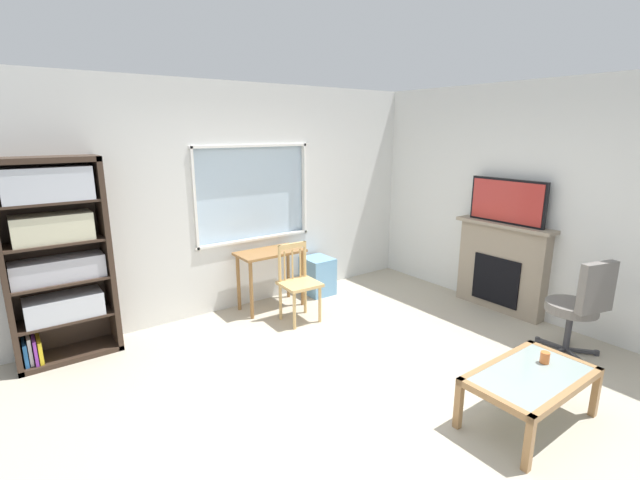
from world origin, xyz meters
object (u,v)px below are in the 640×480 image
office_chair (581,303)px  wooden_chair (298,282)px  coffee_table (531,380)px  sippy_cup (545,357)px  bookshelf (55,251)px  fireplace (501,266)px  plastic_drawer_unit (318,276)px  tv (507,201)px  desk_under_window (270,262)px

office_chair → wooden_chair: bearing=126.1°
office_chair → coffee_table: office_chair is taller
coffee_table → sippy_cup: size_ratio=11.33×
bookshelf → coffee_table: 4.23m
fireplace → plastic_drawer_unit: bearing=130.1°
office_chair → sippy_cup: bearing=-167.8°
wooden_chair → office_chair: size_ratio=0.90×
bookshelf → tv: bearing=-22.3°
fireplace → office_chair: 1.23m
office_chair → coffee_table: (-1.34, -0.27, -0.21)m
plastic_drawer_unit → sippy_cup: bearing=-91.8°
coffee_table → office_chair: bearing=11.2°
bookshelf → plastic_drawer_unit: (2.98, -0.06, -0.82)m
bookshelf → sippy_cup: size_ratio=21.54×
fireplace → tv: (-0.02, 0.00, 0.80)m
bookshelf → coffee_table: bearing=-50.5°
bookshelf → coffee_table: size_ratio=1.90×
plastic_drawer_unit → wooden_chair: bearing=-140.7°
bookshelf → tv: (4.45, -1.82, 0.28)m
fireplace → office_chair: bearing=-112.9°
wooden_chair → tv: size_ratio=0.96×
plastic_drawer_unit → tv: bearing=-50.2°
sippy_cup → fireplace: bearing=40.8°
office_chair → desk_under_window: bearing=121.8°
desk_under_window → fireplace: fireplace is taller
tv → desk_under_window: bearing=142.4°
plastic_drawer_unit → fireplace: (1.48, -1.76, 0.30)m
desk_under_window → sippy_cup: size_ratio=9.10×
bookshelf → office_chair: (3.99, -2.95, -0.51)m
bookshelf → desk_under_window: bearing=-2.8°
bookshelf → desk_under_window: size_ratio=2.37×
bookshelf → fireplace: size_ratio=1.62×
desk_under_window → fireplace: (2.24, -1.71, -0.04)m
wooden_chair → office_chair: (1.70, -2.33, 0.09)m
tv → sippy_cup: bearing=-138.8°
wooden_chair → tv: (2.16, -1.20, 0.89)m
desk_under_window → coffee_table: desk_under_window is taller
fireplace → sippy_cup: (-1.58, -1.37, -0.10)m
coffee_table → bookshelf: bearing=129.5°
bookshelf → plastic_drawer_unit: size_ratio=3.89×
bookshelf → coffee_table: (2.65, -3.22, -0.72)m
office_chair → sippy_cup: size_ratio=11.11×
plastic_drawer_unit → coffee_table: size_ratio=0.49×
wooden_chair → fireplace: 2.49m
wooden_chair → sippy_cup: (0.59, -2.57, -0.01)m
wooden_chair → plastic_drawer_unit: wooden_chair is taller
wooden_chair → tv: bearing=-29.1°
desk_under_window → wooden_chair: (0.07, -0.51, -0.13)m
bookshelf → office_chair: bookshelf is taller
bookshelf → coffee_table: bookshelf is taller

